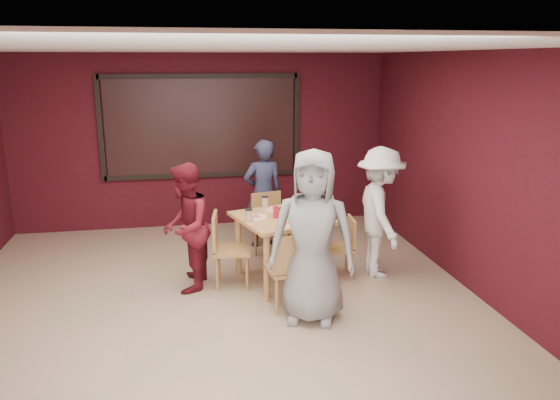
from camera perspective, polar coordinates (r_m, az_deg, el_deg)
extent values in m
plane|color=tan|center=(6.03, -6.12, -12.15)|extent=(7.00, 7.00, 0.00)
cube|color=black|center=(8.90, -8.20, 7.60)|extent=(3.00, 0.02, 1.50)
cube|color=tan|center=(6.72, 0.22, -1.90)|extent=(1.30, 1.30, 0.04)
cylinder|color=tan|center=(7.04, -4.38, -4.69)|extent=(0.08, 0.08, 0.78)
cylinder|color=tan|center=(7.38, 1.60, -3.73)|extent=(0.08, 0.08, 0.78)
cylinder|color=tan|center=(6.32, -1.40, -6.92)|extent=(0.08, 0.08, 0.78)
cylinder|color=tan|center=(6.70, 5.06, -5.70)|extent=(0.08, 0.08, 0.78)
cylinder|color=white|center=(6.40, 0.77, -2.47)|extent=(0.26, 0.26, 0.01)
cone|color=gold|center=(6.40, 0.77, -2.35)|extent=(0.24, 0.24, 0.02)
cylinder|color=beige|center=(6.32, 2.23, -2.11)|extent=(0.09, 0.09, 0.14)
cylinder|color=black|center=(6.30, 2.24, -1.45)|extent=(0.09, 0.09, 0.01)
cylinder|color=white|center=(7.02, -0.28, -0.93)|extent=(0.26, 0.26, 0.01)
cone|color=gold|center=(7.02, -0.28, -0.81)|extent=(0.24, 0.24, 0.02)
cylinder|color=beige|center=(7.08, -1.57, -0.27)|extent=(0.09, 0.09, 0.14)
cylinder|color=black|center=(7.06, -1.57, 0.32)|extent=(0.09, 0.09, 0.01)
cylinder|color=white|center=(6.66, -2.56, -1.81)|extent=(0.26, 0.26, 0.01)
cone|color=gold|center=(6.66, -2.56, -1.69)|extent=(0.24, 0.24, 0.02)
cylinder|color=beige|center=(6.49, -3.27, -1.66)|extent=(0.09, 0.09, 0.14)
cylinder|color=black|center=(6.47, -3.28, -1.02)|extent=(0.09, 0.09, 0.01)
cylinder|color=white|center=(6.78, 2.96, -1.52)|extent=(0.26, 0.26, 0.01)
cone|color=gold|center=(6.77, 2.96, -1.40)|extent=(0.24, 0.24, 0.02)
cylinder|color=beige|center=(6.92, 3.50, -0.65)|extent=(0.09, 0.09, 0.14)
cylinder|color=black|center=(6.90, 3.51, -0.04)|extent=(0.09, 0.09, 0.01)
cylinder|color=silver|center=(6.68, 1.02, -1.34)|extent=(0.06, 0.06, 0.10)
cylinder|color=silver|center=(6.62, 0.55, -1.56)|extent=(0.05, 0.05, 0.08)
cylinder|color=red|center=(6.63, -0.43, -1.28)|extent=(0.07, 0.07, 0.15)
cube|color=black|center=(6.74, 0.38, -1.22)|extent=(0.12, 0.07, 0.10)
cube|color=#B18645|center=(6.09, 0.75, -7.27)|extent=(0.48, 0.48, 0.04)
cylinder|color=#B18645|center=(6.38, 1.76, -8.47)|extent=(0.04, 0.04, 0.42)
cylinder|color=#B18645|center=(6.28, -1.28, -8.84)|extent=(0.04, 0.04, 0.42)
cylinder|color=#B18645|center=(6.08, 2.84, -9.69)|extent=(0.04, 0.04, 0.42)
cylinder|color=#B18645|center=(5.98, -0.35, -10.10)|extent=(0.04, 0.04, 0.42)
cube|color=#B18645|center=(5.83, 1.35, -5.71)|extent=(0.43, 0.09, 0.41)
cube|color=#B18645|center=(7.51, -0.86, -2.92)|extent=(0.53, 0.53, 0.04)
cylinder|color=#B18645|center=(7.37, -1.57, -5.21)|extent=(0.04, 0.04, 0.43)
cylinder|color=#B18645|center=(7.50, 0.94, -4.83)|extent=(0.04, 0.04, 0.43)
cylinder|color=#B18645|center=(7.68, -2.60, -4.39)|extent=(0.04, 0.04, 0.43)
cylinder|color=#B18645|center=(7.81, -0.17, -4.05)|extent=(0.04, 0.04, 0.43)
cube|color=#B18645|center=(7.62, -1.46, -0.71)|extent=(0.43, 0.14, 0.42)
cube|color=#B18645|center=(6.66, -5.03, -5.26)|extent=(0.50, 0.50, 0.04)
cylinder|color=#B18645|center=(6.58, -3.48, -7.71)|extent=(0.04, 0.04, 0.43)
cylinder|color=#B18645|center=(6.91, -3.44, -6.59)|extent=(0.04, 0.04, 0.43)
cylinder|color=#B18645|center=(6.59, -6.61, -7.73)|extent=(0.04, 0.04, 0.43)
cylinder|color=#B18645|center=(6.92, -6.41, -6.61)|extent=(0.04, 0.04, 0.43)
cube|color=#B18645|center=(6.59, -6.81, -3.21)|extent=(0.10, 0.44, 0.42)
cube|color=#B18645|center=(6.96, 6.06, -5.00)|extent=(0.40, 0.40, 0.04)
cylinder|color=#B18645|center=(7.14, 4.57, -6.17)|extent=(0.03, 0.03, 0.37)
cylinder|color=#B18645|center=(6.86, 5.03, -7.05)|extent=(0.03, 0.03, 0.37)
cylinder|color=#B18645|center=(7.20, 6.96, -6.05)|extent=(0.03, 0.03, 0.37)
cylinder|color=#B18645|center=(6.93, 7.51, -6.92)|extent=(0.03, 0.03, 0.37)
cube|color=#B18645|center=(6.93, 7.48, -3.27)|extent=(0.06, 0.38, 0.36)
imported|color=gray|center=(5.65, 3.39, -3.88)|extent=(1.04, 0.85, 1.84)
imported|color=#2D3150|center=(7.97, -1.77, 0.69)|extent=(0.63, 0.46, 1.59)
imported|color=maroon|center=(6.55, -9.82, -2.86)|extent=(0.72, 0.85, 1.54)
imported|color=white|center=(6.98, 10.41, -1.28)|extent=(0.69, 1.11, 1.66)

